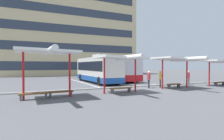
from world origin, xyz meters
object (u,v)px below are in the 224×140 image
(bench_3, at_px, (174,85))
(waiting_passenger_0, at_px, (189,77))
(bench_0, at_px, (34,94))
(waiting_passenger_1, at_px, (149,78))
(waiting_shelter_1, at_px, (122,58))
(waiting_shelter_3, at_px, (221,62))
(bench_4, at_px, (220,83))
(coach_bus_0, at_px, (97,70))
(waiting_shelter_2, at_px, (177,60))
(bench_1, at_px, (61,92))
(coach_bus_1, at_px, (116,69))
(bench_2, at_px, (121,89))
(waiting_shelter_0, at_px, (48,52))
(waiting_passenger_2, at_px, (160,78))

(bench_3, bearing_deg, waiting_passenger_0, 21.90)
(bench_0, distance_m, waiting_passenger_1, 11.02)
(waiting_shelter_1, xyz_separation_m, waiting_passenger_1, (4.11, 1.92, -1.84))
(waiting_shelter_3, xyz_separation_m, bench_4, (0.00, 0.12, -2.35))
(waiting_shelter_1, xyz_separation_m, waiting_passenger_0, (10.03, 2.25, -1.89))
(coach_bus_0, distance_m, waiting_shelter_2, 10.94)
(coach_bus_0, distance_m, bench_0, 13.28)
(waiting_shelter_1, relative_size, waiting_passenger_0, 2.80)
(bench_3, bearing_deg, bench_1, -176.74)
(coach_bus_1, bearing_deg, bench_1, -131.52)
(bench_2, xyz_separation_m, waiting_passenger_0, (10.03, 2.08, 0.61))
(bench_1, bearing_deg, waiting_shelter_0, -154.11)
(bench_3, height_order, waiting_passenger_1, waiting_passenger_1)
(coach_bus_1, relative_size, waiting_shelter_2, 2.07)
(bench_0, distance_m, bench_3, 13.08)
(waiting_passenger_0, bearing_deg, waiting_shelter_3, -39.23)
(bench_1, bearing_deg, waiting_shelter_3, -0.03)
(coach_bus_0, bearing_deg, bench_4, -42.14)
(coach_bus_1, distance_m, waiting_shelter_3, 13.73)
(waiting_passenger_1, bearing_deg, bench_1, -168.79)
(waiting_shelter_0, xyz_separation_m, bench_3, (12.16, 1.08, -2.82))
(bench_1, height_order, bench_4, same)
(waiting_shelter_0, relative_size, waiting_shelter_2, 0.97)
(bench_0, xyz_separation_m, waiting_passenger_0, (16.74, 2.29, 0.62))
(waiting_shelter_3, bearing_deg, bench_4, 90.00)
(bench_0, xyz_separation_m, waiting_passenger_2, (12.22, 1.88, 0.66))
(bench_0, xyz_separation_m, bench_1, (1.80, 0.17, -0.00))
(bench_0, relative_size, bench_2, 0.95)
(waiting_shelter_3, height_order, bench_4, waiting_shelter_3)
(coach_bus_1, relative_size, waiting_passenger_2, 6.34)
(coach_bus_0, bearing_deg, bench_3, -63.57)
(bench_3, bearing_deg, coach_bus_1, 95.22)
(coach_bus_1, xyz_separation_m, waiting_passenger_0, (4.69, -9.46, -0.76))
(waiting_passenger_2, bearing_deg, coach_bus_1, 90.97)
(bench_2, bearing_deg, waiting_shelter_0, -175.24)
(bench_0, bearing_deg, bench_1, 5.44)
(coach_bus_0, bearing_deg, bench_1, -123.30)
(waiting_shelter_1, bearing_deg, waiting_passenger_0, 12.65)
(bench_1, xyz_separation_m, bench_3, (11.26, 0.64, -0.01))
(coach_bus_0, bearing_deg, waiting_passenger_2, -65.27)
(waiting_shelter_0, bearing_deg, bench_3, 5.07)
(bench_3, height_order, bench_4, same)
(coach_bus_1, height_order, waiting_shelter_2, coach_bus_1)
(bench_0, distance_m, waiting_shelter_1, 7.16)
(bench_3, bearing_deg, bench_0, -176.44)
(waiting_passenger_0, relative_size, waiting_passenger_1, 0.96)
(waiting_shelter_0, distance_m, bench_1, 2.98)
(coach_bus_0, xyz_separation_m, bench_0, (-8.39, -10.20, -1.40))
(coach_bus_0, bearing_deg, bench_2, -99.55)
(waiting_shelter_0, height_order, bench_2, waiting_shelter_0)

